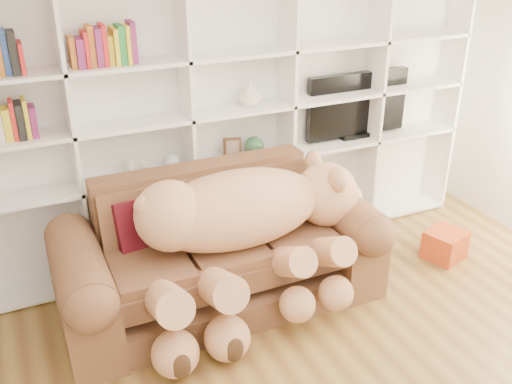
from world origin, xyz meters
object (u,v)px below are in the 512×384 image
gift_box (445,245)px  sofa (220,257)px  teddy_bear (244,228)px  tv (357,105)px

gift_box → sofa: bearing=172.7°
teddy_bear → gift_box: bearing=0.1°
sofa → teddy_bear: size_ratio=1.25×
sofa → tv: (1.65, 0.72, 0.78)m
tv → teddy_bear: bearing=-149.0°
gift_box → tv: tv is taller
gift_box → teddy_bear: bearing=178.3°
sofa → tv: tv is taller
gift_box → tv: bearing=110.4°
teddy_bear → sofa: bearing=122.9°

